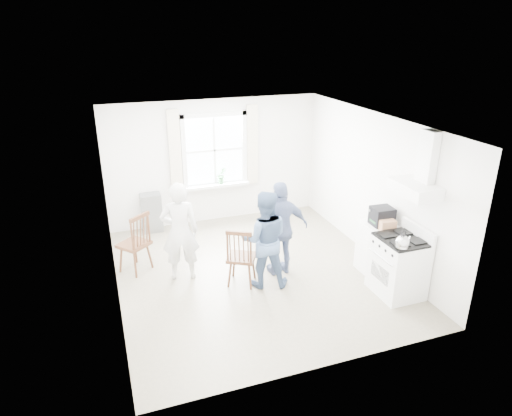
{
  "coord_description": "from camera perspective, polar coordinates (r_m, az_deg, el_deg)",
  "views": [
    {
      "loc": [
        -2.28,
        -6.49,
        3.96
      ],
      "look_at": [
        0.11,
        0.2,
        1.11
      ],
      "focal_mm": 32.0,
      "sensor_mm": 36.0,
      "label": 1
    }
  ],
  "objects": [
    {
      "name": "range_hood",
      "position": [
        7.04,
        19.7,
        3.56
      ],
      "size": [
        0.45,
        0.76,
        0.94
      ],
      "color": "white",
      "rests_on": "room_shell"
    },
    {
      "name": "person_mid",
      "position": [
        7.24,
        1.04,
        -3.94
      ],
      "size": [
        0.98,
        0.98,
        1.62
      ],
      "primitive_type": "imported",
      "rotation": [
        0.0,
        0.0,
        2.85
      ],
      "color": "#486086",
      "rests_on": "ground"
    },
    {
      "name": "person_left",
      "position": [
        7.51,
        -9.49,
        -2.95
      ],
      "size": [
        0.72,
        0.72,
        1.69
      ],
      "primitive_type": "imported",
      "rotation": [
        0.0,
        0.0,
        2.96
      ],
      "color": "silver",
      "rests_on": "ground"
    },
    {
      "name": "window_assembly",
      "position": [
        9.56,
        -5.16,
        6.65
      ],
      "size": [
        1.88,
        0.24,
        1.7
      ],
      "color": "white",
      "rests_on": "room_shell"
    },
    {
      "name": "shelf_unit",
      "position": [
        9.56,
        -12.9,
        -0.57
      ],
      "size": [
        0.4,
        0.3,
        0.8
      ],
      "primitive_type": "cube",
      "color": "slate",
      "rests_on": "ground"
    },
    {
      "name": "low_cabinet",
      "position": [
        8.04,
        14.82,
        -4.81
      ],
      "size": [
        0.5,
        0.55,
        0.9
      ],
      "primitive_type": "cube",
      "color": "white",
      "rests_on": "ground"
    },
    {
      "name": "cardboard_box",
      "position": [
        7.62,
        16.03,
        -2.02
      ],
      "size": [
        0.27,
        0.21,
        0.16
      ],
      "primitive_type": "cube",
      "rotation": [
        0.0,
        0.0,
        -0.11
      ],
      "color": "#AC7753",
      "rests_on": "low_cabinet"
    },
    {
      "name": "room_shell",
      "position": [
        7.38,
        -0.26,
        0.74
      ],
      "size": [
        4.62,
        5.12,
        2.64
      ],
      "color": "gray",
      "rests_on": "ground"
    },
    {
      "name": "stereo_stack",
      "position": [
        7.76,
        15.47,
        -0.99
      ],
      "size": [
        0.35,
        0.32,
        0.3
      ],
      "color": "black",
      "rests_on": "low_cabinet"
    },
    {
      "name": "potted_plant",
      "position": [
        9.63,
        -4.32,
        4.11
      ],
      "size": [
        0.21,
        0.21,
        0.36
      ],
      "primitive_type": "imported",
      "rotation": [
        0.0,
        0.0,
        0.08
      ],
      "color": "#306D36",
      "rests_on": "window_assembly"
    },
    {
      "name": "windsor_chair_b",
      "position": [
        7.26,
        -2.01,
        -5.5
      ],
      "size": [
        0.58,
        0.58,
        1.02
      ],
      "color": "#492817",
      "rests_on": "ground"
    },
    {
      "name": "kettle",
      "position": [
        6.94,
        17.83,
        -4.1
      ],
      "size": [
        0.2,
        0.2,
        0.28
      ],
      "color": "silver",
      "rests_on": "gas_stove"
    },
    {
      "name": "windsor_chair_a",
      "position": [
        7.91,
        -14.53,
        -3.51
      ],
      "size": [
        0.63,
        0.63,
        1.08
      ],
      "color": "#492817",
      "rests_on": "ground"
    },
    {
      "name": "gas_stove",
      "position": [
        7.49,
        17.36,
        -6.88
      ],
      "size": [
        0.68,
        0.76,
        1.12
      ],
      "color": "white",
      "rests_on": "ground"
    },
    {
      "name": "person_right",
      "position": [
        7.59,
        3.12,
        -2.61
      ],
      "size": [
        0.97,
        0.97,
        1.63
      ],
      "primitive_type": "imported",
      "rotation": [
        0.0,
        0.0,
        3.13
      ],
      "color": "navy",
      "rests_on": "ground"
    }
  ]
}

